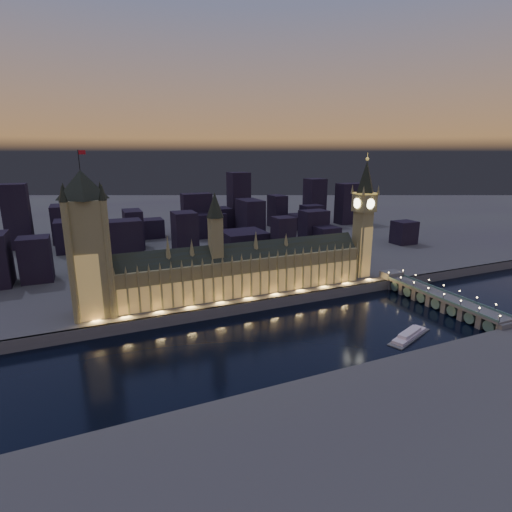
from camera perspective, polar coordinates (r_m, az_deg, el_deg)
name	(u,v)px	position (r m, az deg, el deg)	size (l,w,h in m)	color
ground_plane	(283,333)	(263.81, 3.84, -10.94)	(2000.00, 2000.00, 0.00)	black
north_bank	(151,215)	(747.13, -14.81, 5.75)	(2000.00, 960.00, 8.00)	#443C43
embankment_wall	(257,306)	(296.07, 0.19, -7.11)	(2000.00, 2.50, 8.00)	#575657
palace_of_westminster	(240,270)	(305.00, -2.23, -2.01)	(202.00, 21.58, 78.00)	olive
victoria_tower	(87,237)	(277.74, -22.96, 2.48)	(31.68, 31.68, 107.07)	olive
elizabeth_tower	(364,209)	(352.59, 15.17, 6.45)	(18.00, 18.00, 105.10)	olive
westminster_bridge	(435,298)	(334.42, 24.26, -5.50)	(16.76, 113.00, 15.90)	#575657
river_boat	(409,335)	(274.97, 21.07, -10.49)	(40.71, 23.20, 4.50)	#575657
city_backdrop	(215,222)	(486.68, -5.82, 4.79)	(483.23, 215.63, 78.97)	black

